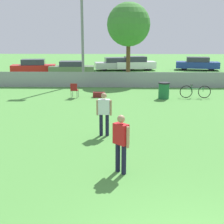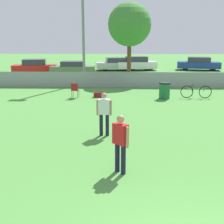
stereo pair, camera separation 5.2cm
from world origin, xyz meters
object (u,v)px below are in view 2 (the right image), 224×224
at_px(parked_car_red, 35,67).
at_px(parked_car_blue, 199,64).
at_px(light_pole, 83,9).
at_px(player_defender_red, 120,140).
at_px(folding_chair_sideline, 75,89).
at_px(parked_car_silver, 117,64).
at_px(bicycle_sideline, 196,92).
at_px(tree_near_pole, 130,25).
at_px(parked_car_olive, 73,68).
at_px(player_receiver_white, 104,111).
at_px(gear_bag_sideline, 99,95).
at_px(parked_car_white, 136,64).
at_px(trash_bin, 164,90).

bearing_deg(parked_car_red, parked_car_blue, 4.71).
bearing_deg(light_pole, player_defender_red, -79.82).
xyz_separation_m(folding_chair_sideline, parked_car_silver, (2.28, 15.48, 0.14)).
relative_size(light_pole, bicycle_sideline, 5.18).
distance_m(tree_near_pole, parked_car_red, 10.91).
bearing_deg(parked_car_silver, player_defender_red, -99.16).
xyz_separation_m(player_defender_red, parked_car_olive, (-4.62, 21.52, -0.28)).
distance_m(light_pole, parked_car_red, 9.42).
distance_m(player_receiver_white, parked_car_silver, 22.62).
height_order(light_pole, gear_bag_sideline, light_pole).
relative_size(player_receiver_white, bicycle_sideline, 0.89).
distance_m(player_defender_red, parked_car_red, 23.62).
height_order(parked_car_olive, parked_car_silver, parked_car_silver).
bearing_deg(player_receiver_white, folding_chair_sideline, 109.96).
height_order(player_defender_red, parked_car_olive, player_defender_red).
bearing_deg(light_pole, parked_car_blue, 42.12).
bearing_deg(parked_car_silver, parked_car_red, -164.85).
bearing_deg(bicycle_sideline, player_receiver_white, -121.93).
distance_m(player_receiver_white, parked_car_red, 20.41).
xyz_separation_m(light_pole, parked_car_silver, (2.42, 9.71, -4.83)).
distance_m(player_defender_red, parked_car_white, 25.97).
relative_size(trash_bin, parked_car_silver, 0.20).
bearing_deg(parked_car_white, trash_bin, -95.42).
distance_m(player_defender_red, folding_chair_sideline, 10.72).
distance_m(light_pole, player_receiver_white, 13.87).
height_order(tree_near_pole, parked_car_blue, tree_near_pole).
distance_m(folding_chair_sideline, bicycle_sideline, 7.18).
xyz_separation_m(tree_near_pole, player_receiver_white, (-1.19, -13.91, -3.50)).
distance_m(bicycle_sideline, trash_bin, 1.91).
bearing_deg(bicycle_sideline, parked_car_olive, 132.03).
bearing_deg(parked_car_red, bicycle_sideline, -51.17).
bearing_deg(parked_car_silver, light_pole, -114.20).
height_order(gear_bag_sideline, parked_car_white, parked_car_white).
xyz_separation_m(trash_bin, parked_car_white, (-0.97, 15.61, 0.22)).
distance_m(bicycle_sideline, parked_car_olive, 14.23).
relative_size(player_receiver_white, parked_car_blue, 0.34).
bearing_deg(parked_car_white, parked_car_blue, -6.71).
height_order(folding_chair_sideline, parked_car_red, parked_car_red).
bearing_deg(folding_chair_sideline, trash_bin, -175.45).
relative_size(player_receiver_white, folding_chair_sideline, 1.83).
relative_size(bicycle_sideline, parked_car_blue, 0.39).
distance_m(parked_car_red, parked_car_blue, 17.13).
xyz_separation_m(player_defender_red, parked_car_blue, (8.24, 26.19, -0.24)).
xyz_separation_m(player_receiver_white, folding_chair_sideline, (-2.14, 7.14, -0.41)).
bearing_deg(tree_near_pole, light_pole, -163.83).
bearing_deg(light_pole, bicycle_sideline, -37.33).
bearing_deg(player_receiver_white, parked_car_white, 87.79).
distance_m(folding_chair_sideline, gear_bag_sideline, 1.51).
relative_size(folding_chair_sideline, parked_car_silver, 0.18).
distance_m(parked_car_white, parked_car_blue, 6.69).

